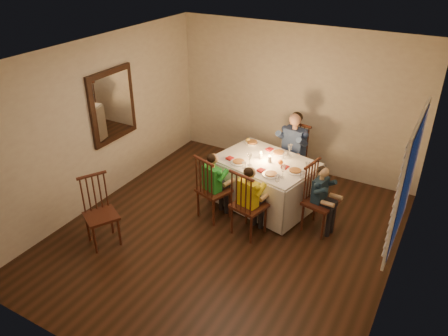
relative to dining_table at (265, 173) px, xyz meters
The scene contains 26 objects.
ground 1.19m from the dining_table, 96.49° to the right, with size 5.00×5.00×0.00m, color black.
wall_left 2.69m from the dining_table, 156.23° to the right, with size 0.02×5.00×2.60m, color beige.
wall_right 2.49m from the dining_table, 26.08° to the right, with size 0.02×5.00×2.60m, color beige.
wall_back 1.64m from the dining_table, 94.66° to the left, with size 4.50×0.02×2.60m, color beige.
ceiling 2.30m from the dining_table, 96.49° to the right, with size 5.00×5.00×0.00m, color white.
dining_table is the anchor object (origin of this frame).
chair_adult 1.02m from the dining_table, 81.61° to the left, with size 0.44×0.42×1.07m, color #381C0F, non-canonical shape.
chair_near_left 1.05m from the dining_table, 125.65° to the right, with size 0.44×0.42×1.07m, color #381C0F, non-canonical shape.
chair_near_right 1.01m from the dining_table, 80.62° to the right, with size 0.44×0.42×1.07m, color #381C0F, non-canonical shape.
chair_end 1.17m from the dining_table, 13.99° to the right, with size 0.44×0.42×1.07m, color #381C0F, non-canonical shape.
chair_extra 2.62m from the dining_table, 126.86° to the right, with size 0.43×0.41×1.04m, color #381C0F, non-canonical shape.
adult 1.02m from the dining_table, 81.61° to the left, with size 0.49×0.45×1.31m, color navy, non-canonical shape.
child_green 1.05m from the dining_table, 125.65° to the right, with size 0.37×0.34×1.09m, color green, non-canonical shape.
child_yellow 1.01m from the dining_table, 80.62° to the right, with size 0.37×0.34×1.10m, color yellow, non-canonical shape.
child_teal 1.17m from the dining_table, 13.99° to the right, with size 0.34×0.31×1.05m, color #192F40, non-canonical shape.
setting_adult 0.41m from the dining_table, 76.23° to the left, with size 0.26×0.26×0.02m, color white.
setting_green 0.49m from the dining_table, 140.95° to the right, with size 0.26×0.26×0.02m, color white.
setting_yellow 0.52m from the dining_table, 55.97° to the right, with size 0.26×0.26×0.02m, color white.
setting_teal 0.59m from the dining_table, 12.06° to the right, with size 0.26×0.26×0.02m, color white.
candle_left 0.29m from the dining_table, 167.43° to the left, with size 0.06×0.06×0.10m, color white.
candle_right 0.28m from the dining_table, 12.57° to the right, with size 0.06×0.06×0.10m, color white.
squash 0.73m from the dining_table, 140.11° to the left, with size 0.09×0.09×0.09m, color yellow.
orange_fruit 0.36m from the dining_table, ahead, with size 0.08×0.08×0.08m, color orange.
serving_bowl 0.65m from the dining_table, 136.80° to the left, with size 0.20×0.20×0.05m, color white.
wall_mirror 2.63m from the dining_table, 162.35° to the right, with size 0.06×0.95×1.15m.
window_blinds 2.48m from the dining_table, 24.32° to the right, with size 0.07×1.34×1.54m.
Camera 1 is at (2.50, -4.49, 3.91)m, focal length 35.00 mm.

